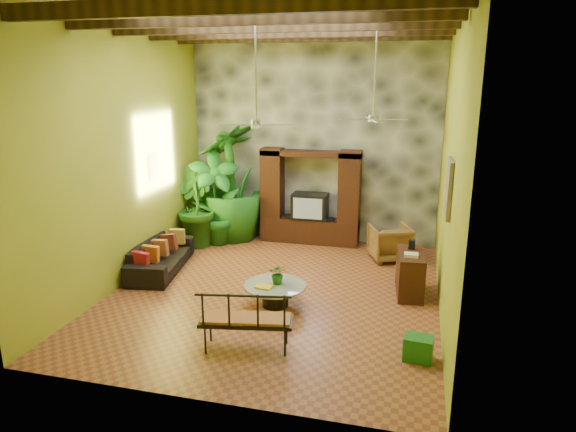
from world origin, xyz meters
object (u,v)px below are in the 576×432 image
(tall_plant_a, at_px, (216,199))
(ceiling_fan_front, at_px, (256,111))
(coffee_table, at_px, (275,292))
(side_console, at_px, (410,274))
(entertainment_center, at_px, (310,204))
(tall_plant_c, at_px, (232,182))
(wicker_armchair, at_px, (390,243))
(tall_plant_b, at_px, (194,206))
(ceiling_fan_back, at_px, (374,107))
(green_bin, at_px, (418,348))
(sofa, at_px, (161,256))
(iron_bench, at_px, (244,318))

(tall_plant_a, bearing_deg, ceiling_fan_front, -55.27)
(coffee_table, xyz_separation_m, side_console, (2.31, 1.10, 0.15))
(entertainment_center, relative_size, tall_plant_c, 0.83)
(entertainment_center, height_order, ceiling_fan_front, ceiling_fan_front)
(side_console, bearing_deg, tall_plant_c, 145.04)
(wicker_armchair, bearing_deg, ceiling_fan_front, 30.31)
(entertainment_center, xyz_separation_m, wicker_armchair, (1.99, -0.77, -0.58))
(tall_plant_c, bearing_deg, tall_plant_b, -131.61)
(tall_plant_b, relative_size, side_console, 1.91)
(tall_plant_c, distance_m, coffee_table, 4.32)
(ceiling_fan_front, relative_size, coffee_table, 1.68)
(entertainment_center, relative_size, ceiling_fan_back, 1.29)
(tall_plant_b, bearing_deg, tall_plant_c, 48.39)
(coffee_table, bearing_deg, wicker_armchair, 58.08)
(entertainment_center, height_order, green_bin, entertainment_center)
(tall_plant_b, relative_size, green_bin, 4.76)
(entertainment_center, relative_size, sofa, 1.11)
(ceiling_fan_back, relative_size, iron_bench, 1.29)
(iron_bench, bearing_deg, tall_plant_b, 111.51)
(tall_plant_b, bearing_deg, green_bin, -37.49)
(ceiling_fan_front, xyz_separation_m, iron_bench, (0.35, -1.81, -2.86))
(tall_plant_b, bearing_deg, entertainment_center, 19.01)
(ceiling_fan_back, relative_size, sofa, 0.86)
(side_console, bearing_deg, iron_bench, -135.85)
(entertainment_center, distance_m, coffee_table, 3.79)
(wicker_armchair, bearing_deg, tall_plant_c, -30.58)
(ceiling_fan_front, distance_m, wicker_armchair, 4.64)
(tall_plant_a, xyz_separation_m, tall_plant_b, (-0.48, -0.18, -0.16))
(sofa, xyz_separation_m, side_console, (5.11, 0.03, 0.09))
(entertainment_center, distance_m, wicker_armchair, 2.21)
(wicker_armchair, relative_size, tall_plant_b, 0.44)
(tall_plant_a, bearing_deg, wicker_armchair, -0.72)
(entertainment_center, bearing_deg, ceiling_fan_front, -93.24)
(sofa, bearing_deg, ceiling_fan_back, -89.93)
(tall_plant_a, relative_size, green_bin, 5.55)
(tall_plant_c, bearing_deg, ceiling_fan_front, -62.89)
(sofa, height_order, tall_plant_a, tall_plant_a)
(ceiling_fan_back, bearing_deg, sofa, -170.56)
(sofa, distance_m, tall_plant_b, 1.86)
(iron_bench, distance_m, side_console, 3.59)
(entertainment_center, bearing_deg, ceiling_fan_back, -50.43)
(coffee_table, xyz_separation_m, green_bin, (2.49, -1.24, -0.08))
(tall_plant_c, xyz_separation_m, coffee_table, (2.10, -3.59, -1.19))
(entertainment_center, relative_size, iron_bench, 1.66)
(coffee_table, bearing_deg, ceiling_fan_back, 50.96)
(ceiling_fan_front, relative_size, sofa, 0.86)
(iron_bench, bearing_deg, side_console, 39.23)
(tall_plant_b, bearing_deg, ceiling_fan_front, -47.27)
(entertainment_center, distance_m, green_bin, 5.67)
(tall_plant_a, height_order, iron_bench, tall_plant_a)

